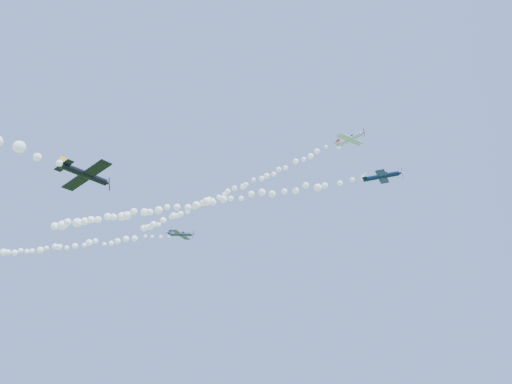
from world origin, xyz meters
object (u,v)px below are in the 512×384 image
at_px(plane_white, 350,139).
at_px(plane_navy, 382,176).
at_px(plane_grey, 181,234).
at_px(plane_black, 86,175).

xyz_separation_m(plane_white, plane_navy, (4.00, 6.87, -5.76)).
relative_size(plane_navy, plane_grey, 1.23).
bearing_deg(plane_navy, plane_white, -123.56).
bearing_deg(plane_black, plane_white, -31.48).
relative_size(plane_grey, plane_black, 0.82).
height_order(plane_white, plane_navy, plane_white).
bearing_deg(plane_white, plane_grey, -158.42).
bearing_deg(plane_grey, plane_white, -7.93).
relative_size(plane_white, plane_navy, 0.83).
relative_size(plane_navy, plane_black, 1.00).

